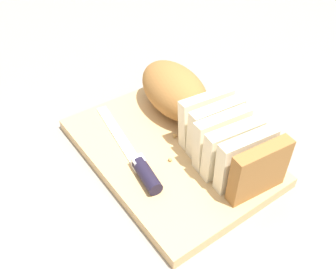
{
  "coord_description": "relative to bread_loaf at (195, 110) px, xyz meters",
  "views": [
    {
      "loc": [
        0.4,
        -0.29,
        0.48
      ],
      "look_at": [
        0.0,
        0.0,
        0.05
      ],
      "focal_mm": 39.59,
      "sensor_mm": 36.0,
      "label": 1
    }
  ],
  "objects": [
    {
      "name": "ground_plane",
      "position": [
        0.01,
        -0.07,
        -0.07
      ],
      "size": [
        3.0,
        3.0,
        0.0
      ],
      "primitive_type": "plane",
      "color": "gray"
    },
    {
      "name": "cutting_board",
      "position": [
        0.01,
        -0.07,
        -0.06
      ],
      "size": [
        0.38,
        0.26,
        0.02
      ],
      "primitive_type": "cube",
      "rotation": [
        0.0,
        0.0,
        0.01
      ],
      "color": "tan",
      "rests_on": "ground_plane"
    },
    {
      "name": "bread_loaf",
      "position": [
        0.0,
        0.0,
        0.0
      ],
      "size": [
        0.37,
        0.14,
        0.09
      ],
      "rotation": [
        0.0,
        0.0,
        -0.1
      ],
      "color": "#996633",
      "rests_on": "cutting_board"
    },
    {
      "name": "bread_knife",
      "position": [
        0.03,
        -0.14,
        -0.04
      ],
      "size": [
        0.26,
        0.06,
        0.02
      ],
      "rotation": [
        0.0,
        0.0,
        3.0
      ],
      "color": "silver",
      "rests_on": "cutting_board"
    },
    {
      "name": "crumb_near_knife",
      "position": [
        0.01,
        -0.04,
        -0.04
      ],
      "size": [
        0.01,
        0.01,
        0.01
      ],
      "primitive_type": "sphere",
      "color": "tan",
      "rests_on": "cutting_board"
    },
    {
      "name": "crumb_near_loaf",
      "position": [
        0.04,
        -0.09,
        -0.04
      ],
      "size": [
        0.01,
        0.01,
        0.01
      ],
      "primitive_type": "sphere",
      "color": "tan",
      "rests_on": "cutting_board"
    },
    {
      "name": "crumb_stray_left",
      "position": [
        0.07,
        -0.01,
        -0.04
      ],
      "size": [
        0.01,
        0.01,
        0.01
      ],
      "primitive_type": "sphere",
      "color": "tan",
      "rests_on": "cutting_board"
    },
    {
      "name": "crumb_stray_right",
      "position": [
        -0.0,
        -0.04,
        -0.04
      ],
      "size": [
        0.01,
        0.01,
        0.01
      ],
      "primitive_type": "sphere",
      "color": "tan",
      "rests_on": "cutting_board"
    }
  ]
}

